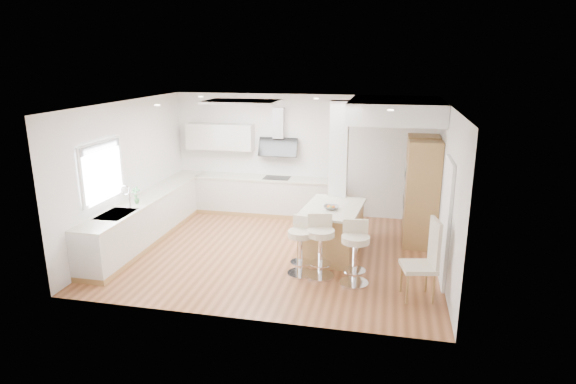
% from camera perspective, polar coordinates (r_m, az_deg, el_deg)
% --- Properties ---
extents(ground, '(6.00, 6.00, 0.00)m').
position_cam_1_polar(ground, '(9.29, -1.42, -7.08)').
color(ground, '#9D603A').
rests_on(ground, ground).
extents(ceiling, '(6.00, 5.00, 0.02)m').
position_cam_1_polar(ceiling, '(9.29, -1.42, -7.08)').
color(ceiling, white).
rests_on(ceiling, ground).
extents(wall_back, '(6.00, 0.04, 2.80)m').
position_cam_1_polar(wall_back, '(11.23, 1.50, 4.38)').
color(wall_back, silver).
rests_on(wall_back, ground).
extents(wall_left, '(0.04, 5.00, 2.80)m').
position_cam_1_polar(wall_left, '(9.97, -18.51, 2.13)').
color(wall_left, silver).
rests_on(wall_left, ground).
extents(wall_right, '(0.04, 5.00, 2.80)m').
position_cam_1_polar(wall_right, '(8.67, 18.18, 0.24)').
color(wall_right, silver).
rests_on(wall_right, ground).
extents(skylight, '(4.10, 2.10, 0.06)m').
position_cam_1_polar(skylight, '(9.40, -5.44, 10.58)').
color(skylight, white).
rests_on(skylight, ground).
extents(window_left, '(0.06, 1.28, 1.07)m').
position_cam_1_polar(window_left, '(9.14, -21.23, 2.61)').
color(window_left, silver).
rests_on(window_left, ground).
extents(doorway_right, '(0.05, 1.00, 2.10)m').
position_cam_1_polar(doorway_right, '(8.21, 18.17, -3.53)').
color(doorway_right, '#413A33').
rests_on(doorway_right, ground).
extents(counter_left, '(0.63, 4.50, 1.35)m').
position_cam_1_polar(counter_left, '(10.26, -15.97, -2.75)').
color(counter_left, '#AE844A').
rests_on(counter_left, ground).
extents(counter_back, '(3.62, 0.63, 2.50)m').
position_cam_1_polar(counter_back, '(11.33, -3.33, 0.80)').
color(counter_back, '#AE844A').
rests_on(counter_back, ground).
extents(pillar, '(0.35, 0.35, 2.80)m').
position_cam_1_polar(pillar, '(9.59, 5.98, 2.35)').
color(pillar, white).
rests_on(pillar, ground).
extents(soffit, '(1.78, 2.20, 0.40)m').
position_cam_1_polar(soffit, '(9.79, 12.68, 9.46)').
color(soffit, white).
rests_on(soffit, ground).
extents(oven_column, '(0.63, 1.21, 2.10)m').
position_cam_1_polar(oven_column, '(9.91, 15.48, 0.22)').
color(oven_column, '#AE844A').
rests_on(oven_column, ground).
extents(peninsula, '(1.16, 1.62, 1.00)m').
position_cam_1_polar(peninsula, '(9.07, 5.25, -4.53)').
color(peninsula, '#AE844A').
rests_on(peninsula, ground).
extents(bar_stool_a, '(0.53, 0.53, 1.01)m').
position_cam_1_polar(bar_stool_a, '(8.17, 1.55, -6.07)').
color(bar_stool_a, silver).
rests_on(bar_stool_a, ground).
extents(bar_stool_b, '(0.59, 0.59, 1.07)m').
position_cam_1_polar(bar_stool_b, '(8.09, 3.88, -6.03)').
color(bar_stool_b, silver).
rests_on(bar_stool_b, ground).
extents(bar_stool_c, '(0.53, 0.53, 1.06)m').
position_cam_1_polar(bar_stool_c, '(7.90, 7.96, -6.76)').
color(bar_stool_c, silver).
rests_on(bar_stool_c, ground).
extents(dining_chair, '(0.59, 0.59, 1.27)m').
position_cam_1_polar(dining_chair, '(7.62, 16.10, -7.41)').
color(dining_chair, beige).
rests_on(dining_chair, ground).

